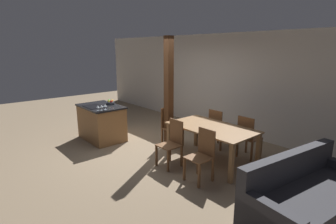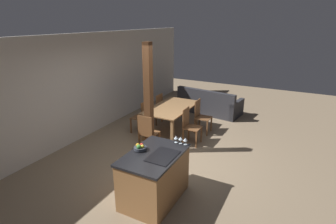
# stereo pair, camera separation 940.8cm
# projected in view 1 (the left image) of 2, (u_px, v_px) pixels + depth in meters

# --- Properties ---
(ground_plane) EXTENTS (16.00, 16.00, 0.00)m
(ground_plane) POSITION_uv_depth(u_px,v_px,m) (145.00, 148.00, 6.22)
(ground_plane) COLOR #847056
(wall_back) EXTENTS (11.20, 0.08, 2.70)m
(wall_back) POSITION_uv_depth(u_px,v_px,m) (216.00, 82.00, 7.54)
(wall_back) COLOR beige
(wall_back) RESTS_ON ground_plane
(kitchen_island) EXTENTS (1.24, 0.83, 0.90)m
(kitchen_island) POSITION_uv_depth(u_px,v_px,m) (102.00, 122.00, 6.71)
(kitchen_island) COLOR olive
(kitchen_island) RESTS_ON ground_plane
(fruit_bowl) EXTENTS (0.22, 0.22, 0.11)m
(fruit_bowl) POSITION_uv_depth(u_px,v_px,m) (110.00, 102.00, 6.76)
(fruit_bowl) COLOR #383D47
(fruit_bowl) RESTS_ON kitchen_island
(wine_glass_near) EXTENTS (0.08, 0.08, 0.13)m
(wine_glass_near) POSITION_uv_depth(u_px,v_px,m) (98.00, 107.00, 5.97)
(wine_glass_near) COLOR silver
(wine_glass_near) RESTS_ON kitchen_island
(wine_glass_middle) EXTENTS (0.08, 0.08, 0.13)m
(wine_glass_middle) POSITION_uv_depth(u_px,v_px,m) (101.00, 106.00, 6.03)
(wine_glass_middle) COLOR silver
(wine_glass_middle) RESTS_ON kitchen_island
(wine_glass_far) EXTENTS (0.08, 0.08, 0.13)m
(wine_glass_far) POSITION_uv_depth(u_px,v_px,m) (105.00, 106.00, 6.09)
(wine_glass_far) COLOR silver
(wine_glass_far) RESTS_ON kitchen_island
(dining_table) EXTENTS (1.77, 0.99, 0.75)m
(dining_table) POSITION_uv_depth(u_px,v_px,m) (211.00, 131.00, 5.31)
(dining_table) COLOR olive
(dining_table) RESTS_ON ground_plane
(dining_chair_near_left) EXTENTS (0.40, 0.40, 0.93)m
(dining_chair_near_left) POSITION_uv_depth(u_px,v_px,m) (172.00, 142.00, 5.19)
(dining_chair_near_left) COLOR brown
(dining_chair_near_left) RESTS_ON ground_plane
(dining_chair_near_right) EXTENTS (0.40, 0.40, 0.93)m
(dining_chair_near_right) POSITION_uv_depth(u_px,v_px,m) (202.00, 154.00, 4.60)
(dining_chair_near_right) COLOR brown
(dining_chair_near_right) RESTS_ON ground_plane
(dining_chair_far_left) EXTENTS (0.40, 0.40, 0.93)m
(dining_chair_far_left) POSITION_uv_depth(u_px,v_px,m) (218.00, 128.00, 6.10)
(dining_chair_far_left) COLOR brown
(dining_chair_far_left) RESTS_ON ground_plane
(dining_chair_far_right) EXTENTS (0.40, 0.40, 0.93)m
(dining_chair_far_right) POSITION_uv_depth(u_px,v_px,m) (248.00, 137.00, 5.52)
(dining_chair_far_right) COLOR brown
(dining_chair_far_right) RESTS_ON ground_plane
(dining_chair_head_end) EXTENTS (0.40, 0.40, 0.93)m
(dining_chair_head_end) POSITION_uv_depth(u_px,v_px,m) (170.00, 126.00, 6.28)
(dining_chair_head_end) COLOR brown
(dining_chair_head_end) RESTS_ON ground_plane
(couch) EXTENTS (1.18, 2.18, 0.84)m
(couch) POSITION_uv_depth(u_px,v_px,m) (309.00, 198.00, 3.63)
(couch) COLOR #2D2D33
(couch) RESTS_ON ground_plane
(timber_post) EXTENTS (0.16, 0.16, 2.57)m
(timber_post) POSITION_uv_depth(u_px,v_px,m) (169.00, 93.00, 6.06)
(timber_post) COLOR #4C2D19
(timber_post) RESTS_ON ground_plane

